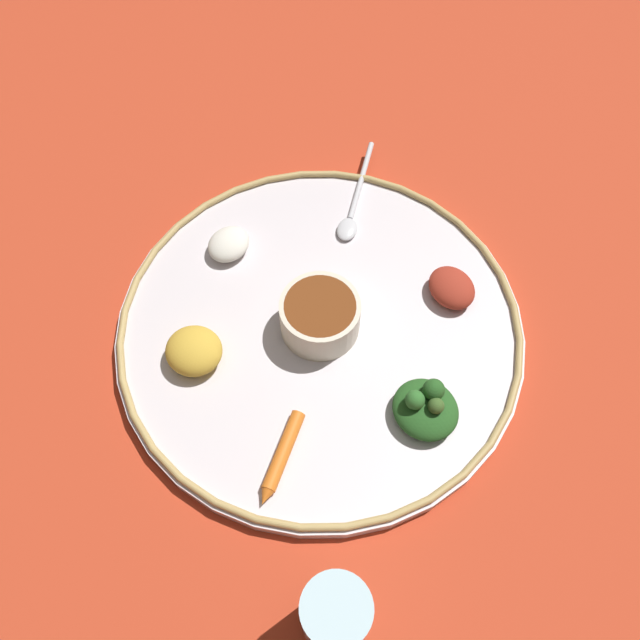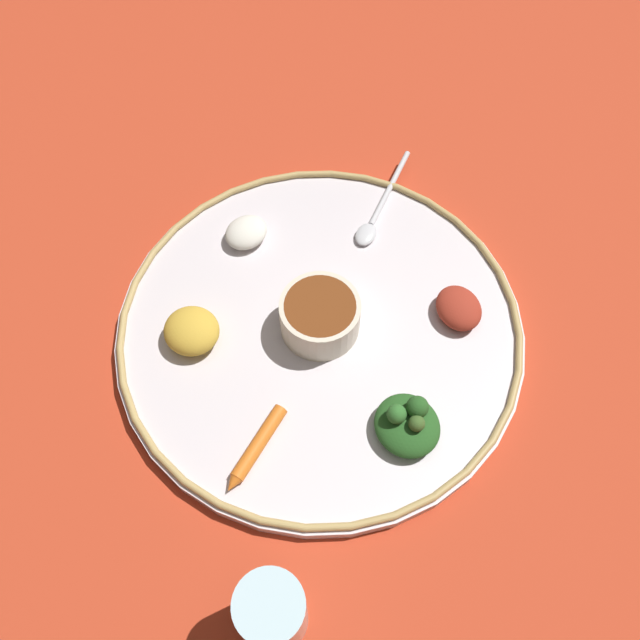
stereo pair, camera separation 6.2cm
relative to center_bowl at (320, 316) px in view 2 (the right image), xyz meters
name	(u,v)px [view 2 (the right image)]	position (x,y,z in m)	size (l,w,h in m)	color
ground_plane	(320,333)	(0.00, 0.00, -0.04)	(2.40, 2.40, 0.00)	#B7381E
platter	(320,330)	(0.00, 0.00, -0.03)	(0.45, 0.45, 0.02)	silver
platter_rim	(320,325)	(0.00, 0.00, -0.02)	(0.45, 0.45, 0.01)	tan
center_bowl	(320,316)	(0.00, 0.00, 0.00)	(0.09, 0.09, 0.05)	beige
spoon	(377,212)	(0.17, -0.03, -0.02)	(0.16, 0.04, 0.01)	silver
greens_pile	(408,423)	(-0.09, -0.12, -0.01)	(0.10, 0.10, 0.05)	#23511E
carrot_near_spoon	(256,448)	(-0.15, 0.03, -0.02)	(0.10, 0.04, 0.01)	orange
mound_lentil_yellow	(192,331)	(-0.05, 0.13, -0.01)	(0.06, 0.06, 0.03)	gold
mound_beet	(459,308)	(0.06, -0.14, -0.01)	(0.06, 0.05, 0.03)	maroon
mound_rice_white	(246,232)	(0.09, 0.12, -0.01)	(0.05, 0.05, 0.02)	silver
drinking_glass	(273,614)	(-0.30, -0.04, 0.01)	(0.06, 0.06, 0.11)	silver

